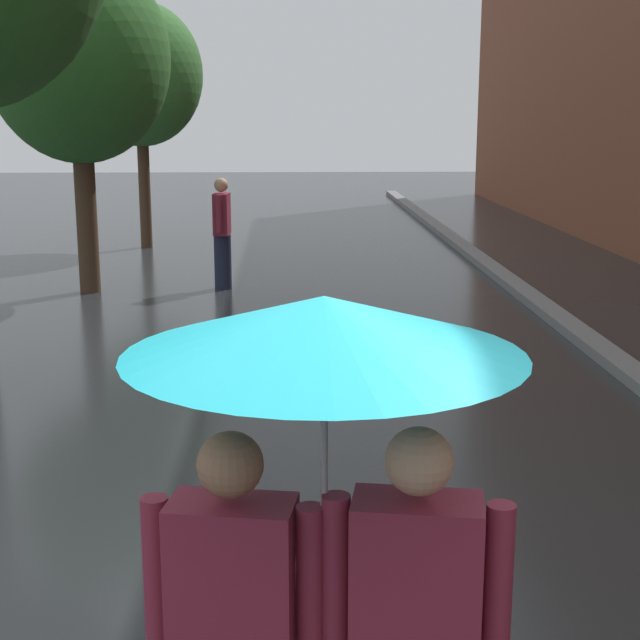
{
  "coord_description": "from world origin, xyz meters",
  "views": [
    {
      "loc": [
        -0.28,
        -2.64,
        2.62
      ],
      "look_at": [
        -0.07,
        3.02,
        1.35
      ],
      "focal_mm": 51.96,
      "sensor_mm": 36.0,
      "label": 1
    }
  ],
  "objects_px": {
    "street_tree_2": "(78,59)",
    "pedestrian_walking_midground": "(222,233)",
    "street_tree_3": "(140,75)",
    "couple_under_umbrella": "(324,503)"
  },
  "relations": [
    {
      "from": "street_tree_3",
      "to": "couple_under_umbrella",
      "type": "distance_m",
      "value": 16.21
    },
    {
      "from": "street_tree_3",
      "to": "street_tree_2",
      "type": "bearing_deg",
      "value": -91.89
    },
    {
      "from": "street_tree_2",
      "to": "pedestrian_walking_midground",
      "type": "height_order",
      "value": "street_tree_2"
    },
    {
      "from": "pedestrian_walking_midground",
      "to": "street_tree_3",
      "type": "bearing_deg",
      "value": 111.8
    },
    {
      "from": "street_tree_2",
      "to": "pedestrian_walking_midground",
      "type": "relative_size",
      "value": 2.92
    },
    {
      "from": "street_tree_2",
      "to": "couple_under_umbrella",
      "type": "bearing_deg",
      "value": -74.63
    },
    {
      "from": "couple_under_umbrella",
      "to": "pedestrian_walking_midground",
      "type": "xyz_separation_m",
      "value": [
        -1.07,
        11.28,
        -0.58
      ]
    },
    {
      "from": "street_tree_2",
      "to": "street_tree_3",
      "type": "bearing_deg",
      "value": 88.11
    },
    {
      "from": "street_tree_3",
      "to": "couple_under_umbrella",
      "type": "height_order",
      "value": "street_tree_3"
    },
    {
      "from": "street_tree_2",
      "to": "street_tree_3",
      "type": "relative_size",
      "value": 1.04
    }
  ]
}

